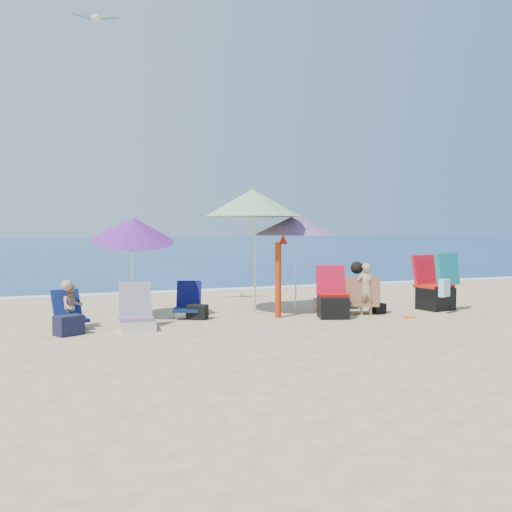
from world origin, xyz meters
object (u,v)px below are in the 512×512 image
object	(u,v)px
umbrella_turquoise	(295,225)
furled_umbrella	(279,272)
chair_navy	(189,307)
seagull	(96,19)
camp_chair_left	(333,302)
camp_chair_right	(436,289)
umbrella_blue	(133,229)
chair_rainbow	(137,317)
person_left	(71,306)
umbrella_striped	(253,203)
person_center	(363,289)

from	to	relation	value
umbrella_turquoise	furled_umbrella	distance (m)	1.31
chair_navy	seagull	bearing A→B (deg)	146.75
chair_navy	seagull	distance (m)	5.54
furled_umbrella	chair_navy	distance (m)	1.75
camp_chair_left	camp_chair_right	xyz separation A→B (m)	(2.33, 0.10, 0.13)
seagull	chair_navy	bearing A→B (deg)	-33.25
umbrella_turquoise	camp_chair_left	bearing A→B (deg)	-76.52
umbrella_turquoise	umbrella_blue	world-z (taller)	umbrella_blue
umbrella_turquoise	chair_rainbow	distance (m)	3.66
person_left	camp_chair_right	bearing A→B (deg)	-2.91
chair_navy	seagull	world-z (taller)	seagull
umbrella_turquoise	seagull	distance (m)	5.28
umbrella_turquoise	furled_umbrella	world-z (taller)	umbrella_turquoise
camp_chair_right	umbrella_blue	bearing A→B (deg)	170.58
umbrella_striped	person_left	size ratio (longest dim) A/B	2.97
umbrella_turquoise	umbrella_blue	size ratio (longest dim) A/B	1.10
camp_chair_right	person_center	world-z (taller)	camp_chair_right
umbrella_striped	umbrella_blue	size ratio (longest dim) A/B	1.23
chair_navy	chair_rainbow	xyz separation A→B (m)	(-1.05, -0.91, 0.02)
umbrella_blue	umbrella_turquoise	bearing A→B (deg)	0.80
umbrella_striped	furled_umbrella	distance (m)	1.41
chair_navy	camp_chair_right	distance (m)	4.82
chair_rainbow	camp_chair_left	world-z (taller)	camp_chair_left
furled_umbrella	person_left	size ratio (longest dim) A/B	1.87
umbrella_blue	chair_navy	distance (m)	1.71
umbrella_turquoise	umbrella_blue	xyz separation A→B (m)	(-3.10, -0.04, -0.07)
seagull	umbrella_turquoise	bearing A→B (deg)	-12.95
umbrella_turquoise	camp_chair_right	distance (m)	3.04
chair_navy	person_left	xyz separation A→B (m)	(-2.02, -0.51, 0.19)
furled_umbrella	person_left	xyz separation A→B (m)	(-3.52, 0.13, -0.46)
umbrella_striped	chair_navy	bearing A→B (deg)	177.55
umbrella_blue	chair_rainbow	distance (m)	1.71
seagull	umbrella_striped	bearing A→B (deg)	-20.76
umbrella_turquoise	furled_umbrella	xyz separation A→B (m)	(-0.65, -0.77, -0.84)
umbrella_turquoise	chair_navy	distance (m)	2.61
umbrella_blue	camp_chair_right	size ratio (longest dim) A/B	1.73
umbrella_turquoise	seagull	size ratio (longest dim) A/B	2.62
chair_rainbow	person_left	size ratio (longest dim) A/B	0.92
camp_chair_right	seagull	xyz separation A→B (m)	(-6.21, 1.82, 5.01)
umbrella_turquoise	chair_rainbow	xyz separation A→B (m)	(-3.19, -1.04, -1.46)
camp_chair_right	person_center	bearing A→B (deg)	-179.48
chair_navy	seagull	xyz separation A→B (m)	(-1.47, 0.96, 5.25)
person_center	seagull	world-z (taller)	seagull
camp_chair_left	person_center	distance (m)	0.71
chair_rainbow	person_center	world-z (taller)	person_center
chair_navy	camp_chair_right	world-z (taller)	camp_chair_right
umbrella_striped	camp_chair_left	distance (m)	2.34
person_center	camp_chair_left	bearing A→B (deg)	-173.02
umbrella_striped	person_center	bearing A→B (deg)	-23.60
umbrella_turquoise	chair_navy	bearing A→B (deg)	-176.48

